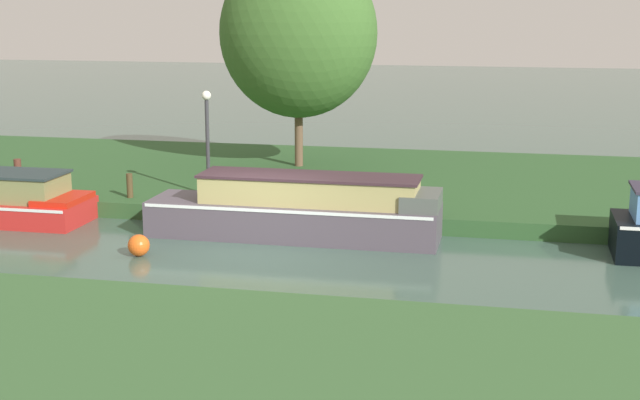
% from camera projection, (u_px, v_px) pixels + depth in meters
% --- Properties ---
extents(ground_plane, '(120.00, 120.00, 0.00)m').
position_uv_depth(ground_plane, '(260.00, 249.00, 19.82)').
color(ground_plane, '#3C574B').
extents(riverbank_far, '(72.00, 10.00, 0.40)m').
position_uv_depth(riverbank_far, '(326.00, 180.00, 26.46)').
color(riverbank_far, '#2A5027').
rests_on(riverbank_far, ground_plane).
extents(slate_barge, '(6.70, 1.66, 1.47)m').
position_uv_depth(slate_barge, '(301.00, 210.00, 20.69)').
color(slate_barge, '#4D4550').
rests_on(slate_barge, ground_plane).
extents(red_narrowboat, '(4.13, 1.81, 1.24)m').
position_uv_depth(red_narrowboat, '(6.00, 200.00, 22.27)').
color(red_narrowboat, red).
rests_on(red_narrowboat, ground_plane).
extents(willow_tree_left, '(4.74, 3.70, 6.51)m').
position_uv_depth(willow_tree_left, '(298.00, 33.00, 26.80)').
color(willow_tree_left, brown).
rests_on(willow_tree_left, riverbank_far).
extents(lamp_post, '(0.24, 0.24, 2.70)m').
position_uv_depth(lamp_post, '(207.00, 129.00, 23.13)').
color(lamp_post, '#333338').
rests_on(lamp_post, riverbank_far).
extents(mooring_post_near, '(0.19, 0.19, 0.88)m').
position_uv_depth(mooring_post_near, '(18.00, 176.00, 23.75)').
color(mooring_post_near, '#542E22').
rests_on(mooring_post_near, riverbank_far).
extents(mooring_post_far, '(0.16, 0.16, 0.62)m').
position_uv_depth(mooring_post_far, '(130.00, 186.00, 23.12)').
color(mooring_post_far, '#483820').
rests_on(mooring_post_far, riverbank_far).
extents(channel_buoy, '(0.47, 0.47, 0.47)m').
position_uv_depth(channel_buoy, '(139.00, 245.00, 19.25)').
color(channel_buoy, '#E55919').
rests_on(channel_buoy, ground_plane).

